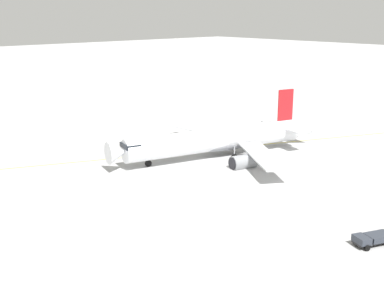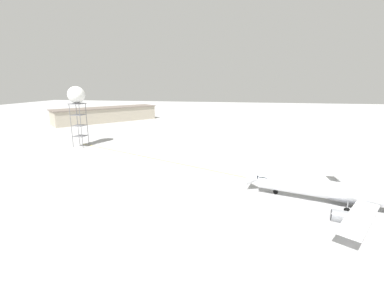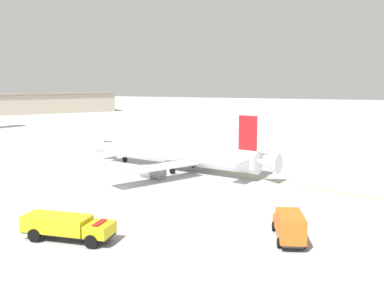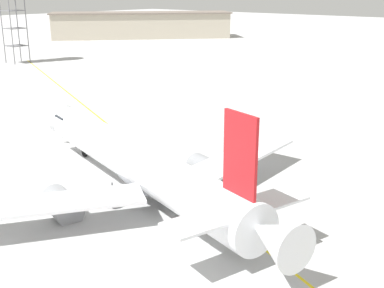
% 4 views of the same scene
% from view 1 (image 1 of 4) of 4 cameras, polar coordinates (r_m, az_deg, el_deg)
% --- Properties ---
extents(ground_plane, '(600.00, 600.00, 0.00)m').
position_cam_1_polar(ground_plane, '(85.67, 3.06, -1.63)').
color(ground_plane, '#B2B2B2').
extents(airliner_main, '(38.68, 34.66, 10.87)m').
position_cam_1_polar(airliner_main, '(86.17, 3.00, 0.39)').
color(airliner_main, white).
rests_on(airliner_main, ground_plane).
extents(baggage_truck_truck, '(4.62, 3.29, 1.22)m').
position_cam_1_polar(baggage_truck_truck, '(57.94, 19.70, -10.02)').
color(baggage_truck_truck, '#232326').
rests_on(baggage_truck_truck, ground_plane).
extents(taxiway_centreline, '(181.13, 76.19, 0.01)m').
position_cam_1_polar(taxiway_centreline, '(91.61, 2.92, -0.54)').
color(taxiway_centreline, yellow).
rests_on(taxiway_centreline, ground_plane).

